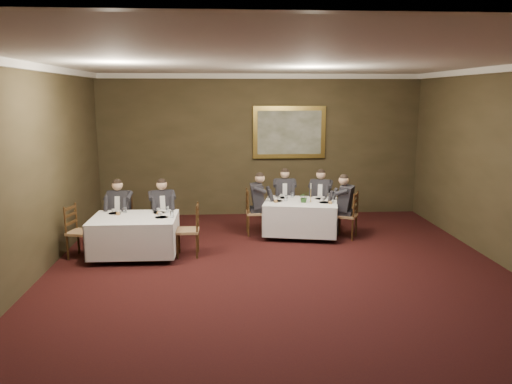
{
  "coord_description": "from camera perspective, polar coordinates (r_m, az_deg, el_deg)",
  "views": [
    {
      "loc": [
        -0.92,
        -7.4,
        3.0
      ],
      "look_at": [
        -0.3,
        2.03,
        1.15
      ],
      "focal_mm": 35.0,
      "sensor_mm": 36.0,
      "label": 1
    }
  ],
  "objects": [
    {
      "name": "candlestick",
      "position": [
        10.61,
        6.27,
        -0.31
      ],
      "size": [
        0.06,
        0.06,
        0.42
      ],
      "color": "gold",
      "rests_on": "table_main"
    },
    {
      "name": "diner_main_endright",
      "position": [
        10.73,
        10.28,
        -2.51
      ],
      "size": [
        0.61,
        0.57,
        1.35
      ],
      "rotation": [
        0.0,
        0.0,
        1.11
      ],
      "color": "black",
      "rests_on": "chair_main_endright"
    },
    {
      "name": "chair_sec_endright",
      "position": [
        9.54,
        -7.73,
        -5.56
      ],
      "size": [
        0.42,
        0.44,
        1.0
      ],
      "rotation": [
        0.0,
        0.0,
        1.56
      ],
      "color": "#99754E",
      "rests_on": "ground"
    },
    {
      "name": "chair_main_endright",
      "position": [
        10.78,
        10.3,
        -3.7
      ],
      "size": [
        0.57,
        0.58,
        1.0
      ],
      "rotation": [
        0.0,
        0.0,
        1.11
      ],
      "color": "#99754E",
      "rests_on": "ground"
    },
    {
      "name": "place_setting_table_main",
      "position": [
        11.05,
        3.34,
        -0.46
      ],
      "size": [
        0.33,
        0.31,
        0.14
      ],
      "color": "white",
      "rests_on": "table_main"
    },
    {
      "name": "chair_main_endleft",
      "position": [
        10.87,
        -0.05,
        -3.39
      ],
      "size": [
        0.43,
        0.45,
        1.0
      ],
      "rotation": [
        0.0,
        0.0,
        -1.55
      ],
      "color": "#99754E",
      "rests_on": "ground"
    },
    {
      "name": "diner_main_endleft",
      "position": [
        10.82,
        0.01,
        -2.22
      ],
      "size": [
        0.49,
        0.43,
        1.35
      ],
      "rotation": [
        0.0,
        0.0,
        -1.55
      ],
      "color": "black",
      "rests_on": "chair_main_endleft"
    },
    {
      "name": "centerpiece",
      "position": [
        10.54,
        5.51,
        -0.54
      ],
      "size": [
        0.24,
        0.21,
        0.24
      ],
      "primitive_type": "imported",
      "rotation": [
        0.0,
        0.0,
        0.11
      ],
      "color": "#2D5926",
      "rests_on": "table_main"
    },
    {
      "name": "diner_main_backleft",
      "position": [
        11.52,
        3.27,
        -1.42
      ],
      "size": [
        0.44,
        0.51,
        1.35
      ],
      "rotation": [
        0.0,
        0.0,
        3.06
      ],
      "color": "black",
      "rests_on": "chair_main_backleft"
    },
    {
      "name": "front_wall",
      "position": [
        2.86,
        16.0,
        -15.22
      ],
      "size": [
        8.0,
        0.1,
        3.5
      ],
      "primitive_type": "cube",
      "color": "#342D1A",
      "rests_on": "ground"
    },
    {
      "name": "diner_sec_backleft",
      "position": [
        10.45,
        -15.23,
        -3.1
      ],
      "size": [
        0.45,
        0.52,
        1.35
      ],
      "rotation": [
        0.0,
        0.0,
        3.04
      ],
      "color": "black",
      "rests_on": "chair_sec_backleft"
    },
    {
      "name": "chair_main_backleft",
      "position": [
        11.58,
        3.26,
        -2.51
      ],
      "size": [
        0.47,
        0.46,
        1.0
      ],
      "rotation": [
        0.0,
        0.0,
        3.06
      ],
      "color": "#99754E",
      "rests_on": "ground"
    },
    {
      "name": "chair_sec_backleft",
      "position": [
        10.52,
        -15.15,
        -4.29
      ],
      "size": [
        0.48,
        0.46,
        1.0
      ],
      "rotation": [
        0.0,
        0.0,
        3.04
      ],
      "color": "#99754E",
      "rests_on": "ground"
    },
    {
      "name": "painting",
      "position": [
        12.48,
        3.82,
        6.82
      ],
      "size": [
        1.8,
        0.09,
        1.29
      ],
      "color": "#E0B852",
      "rests_on": "back_wall"
    },
    {
      "name": "left_wall",
      "position": [
        8.12,
        -25.99,
        1.1
      ],
      "size": [
        0.1,
        10.0,
        3.5
      ],
      "primitive_type": "cube",
      "color": "#342D1A",
      "rests_on": "ground"
    },
    {
      "name": "chair_main_backright",
      "position": [
        11.54,
        7.37,
        -2.63
      ],
      "size": [
        0.55,
        0.54,
        1.0
      ],
      "rotation": [
        0.0,
        0.0,
        2.81
      ],
      "color": "#99754E",
      "rests_on": "ground"
    },
    {
      "name": "back_wall",
      "position": [
        12.5,
        0.5,
        5.33
      ],
      "size": [
        8.0,
        0.1,
        3.5
      ],
      "primitive_type": "cube",
      "color": "#342D1A",
      "rests_on": "ground"
    },
    {
      "name": "chair_sec_endleft",
      "position": [
        9.9,
        -19.35,
        -5.49
      ],
      "size": [
        0.52,
        0.53,
        1.0
      ],
      "rotation": [
        0.0,
        0.0,
        -1.82
      ],
      "color": "#99754E",
      "rests_on": "ground"
    },
    {
      "name": "table_second",
      "position": [
        9.63,
        -13.7,
        -4.61
      ],
      "size": [
        1.59,
        1.21,
        0.67
      ],
      "rotation": [
        0.0,
        0.0,
        -0.01
      ],
      "color": "#301E0D",
      "rests_on": "ground"
    },
    {
      "name": "crown_molding",
      "position": [
        7.47,
        3.45,
        14.44
      ],
      "size": [
        8.0,
        10.0,
        0.12
      ],
      "color": "white",
      "rests_on": "back_wall"
    },
    {
      "name": "diner_main_backright",
      "position": [
        11.48,
        7.39,
        -1.53
      ],
      "size": [
        0.54,
        0.58,
        1.35
      ],
      "rotation": [
        0.0,
        0.0,
        2.81
      ],
      "color": "black",
      "rests_on": "chair_main_backright"
    },
    {
      "name": "table_main",
      "position": [
        10.75,
        5.12,
        -2.7
      ],
      "size": [
        1.76,
        1.47,
        0.67
      ],
      "rotation": [
        0.0,
        0.0,
        -0.2
      ],
      "color": "#301E0D",
      "rests_on": "ground"
    },
    {
      "name": "place_setting_table_second",
      "position": [
        9.95,
        -15.52,
        -2.13
      ],
      "size": [
        0.33,
        0.31,
        0.14
      ],
      "color": "white",
      "rests_on": "table_second"
    },
    {
      "name": "ceiling",
      "position": [
        7.48,
        3.45,
        14.9
      ],
      "size": [
        8.0,
        10.0,
        0.1
      ],
      "primitive_type": "cube",
      "color": "silver",
      "rests_on": "back_wall"
    },
    {
      "name": "ground",
      "position": [
        8.04,
        3.16,
        -10.84
      ],
      "size": [
        10.0,
        10.0,
        0.0
      ],
      "primitive_type": "plane",
      "color": "black",
      "rests_on": "ground"
    },
    {
      "name": "diner_sec_backright",
      "position": [
        10.31,
        -10.63,
        -3.08
      ],
      "size": [
        0.49,
        0.55,
        1.35
      ],
      "rotation": [
        0.0,
        0.0,
        3.35
      ],
      "color": "black",
      "rests_on": "chair_sec_backright"
    },
    {
      "name": "chair_sec_backright",
      "position": [
        10.38,
        -10.59,
        -4.29
      ],
      "size": [
        0.52,
        0.5,
        1.0
      ],
      "rotation": [
        0.0,
        0.0,
        3.35
      ],
      "color": "#99754E",
      "rests_on": "ground"
    }
  ]
}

